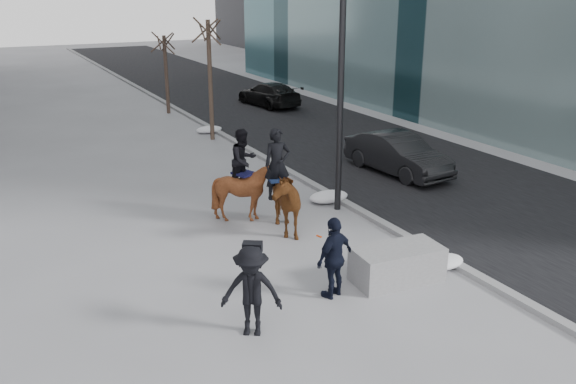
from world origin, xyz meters
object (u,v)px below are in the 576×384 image
mounted_left (280,194)px  planter (397,264)px  car_near (398,154)px  mounted_right (246,185)px

mounted_left → planter: bearing=-75.1°
car_near → mounted_left: bearing=-159.8°
mounted_left → mounted_right: mounted_left is taller
planter → mounted_left: (-0.99, 3.73, 0.63)m
mounted_left → mounted_right: 1.24m
car_near → mounted_right: size_ratio=1.64×
planter → mounted_right: mounted_right is taller
car_near → mounted_left: mounted_left is taller
planter → mounted_right: size_ratio=0.76×
mounted_left → mounted_right: size_ratio=1.08×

